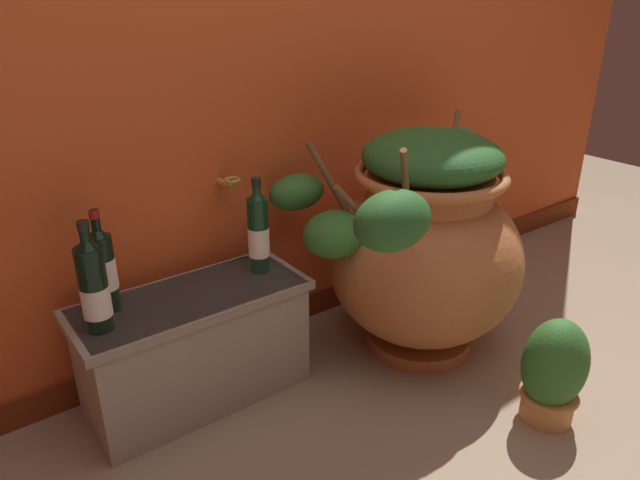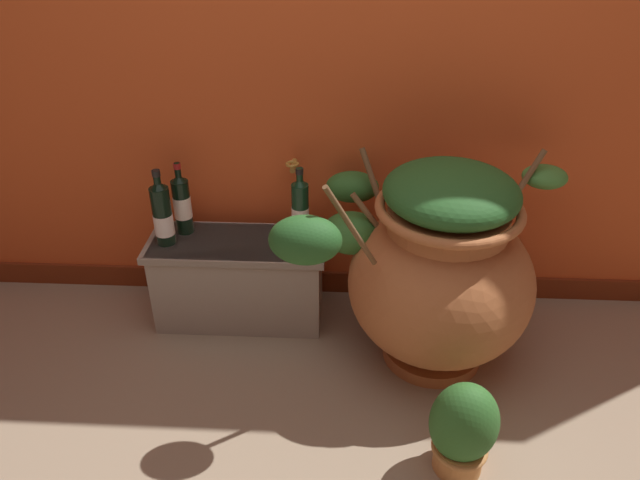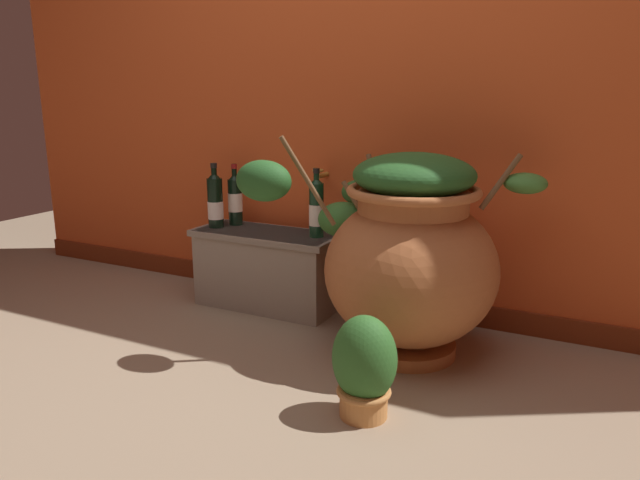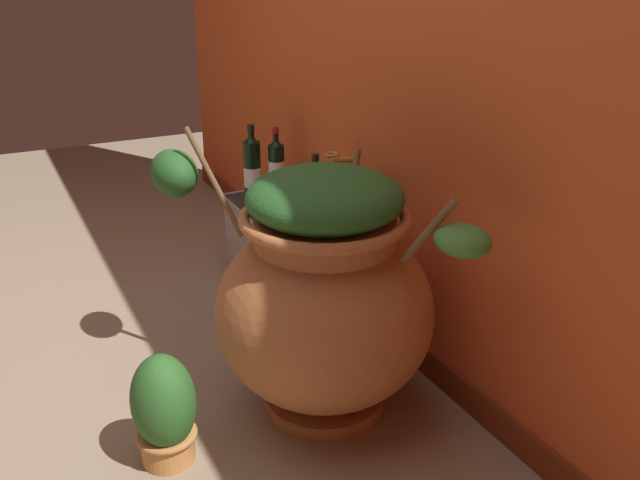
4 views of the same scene
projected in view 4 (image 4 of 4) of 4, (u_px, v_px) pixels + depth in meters
The scene contains 7 objects.
ground_plane at pixel (101, 393), 2.49m from camera, with size 7.00×7.00×0.00m, color gray.
terracotta_urn at pixel (323, 292), 2.27m from camera, with size 1.08×0.79×0.91m.
stone_ledge at pixel (284, 252), 3.11m from camera, with size 0.75×0.31×0.39m.
wine_bottle_left at pixel (315, 200), 2.77m from camera, with size 0.07×0.07×0.33m.
wine_bottle_middle at pixel (276, 167), 3.21m from camera, with size 0.07×0.07×0.32m.
wine_bottle_right at pixel (252, 166), 3.21m from camera, with size 0.08×0.08×0.33m.
potted_shrub at pixel (164, 410), 2.10m from camera, with size 0.22×0.19×0.36m.
Camera 4 is at (2.21, -0.25, 1.45)m, focal length 39.67 mm.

